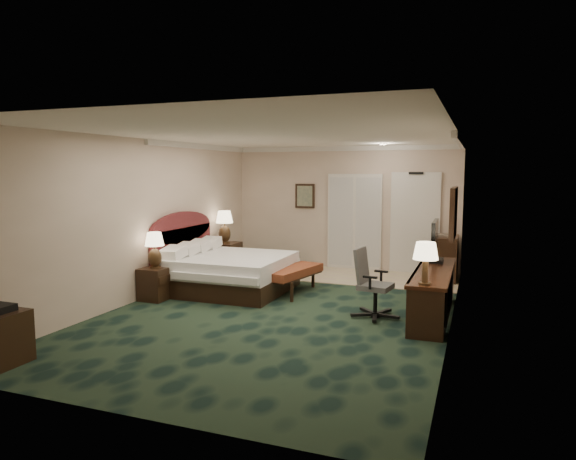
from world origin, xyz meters
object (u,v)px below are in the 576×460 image
at_px(desk_chair, 376,283).
at_px(minibar, 445,258).
at_px(bed_bench, 293,280).
at_px(nightstand_near, 156,284).
at_px(bed, 230,273).
at_px(tv, 435,241).
at_px(lamp_far, 225,227).
at_px(desk, 433,293).
at_px(lamp_near, 155,250).
at_px(nightstand_far, 226,258).

relative_size(desk_chair, minibar, 1.16).
height_order(bed_bench, minibar, minibar).
bearing_deg(nightstand_near, bed, 49.30).
bearing_deg(desk_chair, tv, 63.63).
xyz_separation_m(lamp_far, desk, (4.46, -1.90, -0.63)).
bearing_deg(bed, desk, -6.97).
height_order(desk, minibar, minibar).
bearing_deg(minibar, lamp_near, -143.28).
bearing_deg(lamp_far, nightstand_near, -90.46).
relative_size(tv, minibar, 0.97).
xyz_separation_m(lamp_near, minibar, (4.48, 3.34, -0.40)).
relative_size(bed, lamp_far, 2.98).
bearing_deg(desk_chair, lamp_far, 157.08).
bearing_deg(bed, minibar, 32.67).
height_order(bed, bed_bench, bed).
bearing_deg(nightstand_near, lamp_near, -57.54).
xyz_separation_m(nightstand_far, tv, (4.39, -1.21, 0.72)).
height_order(bed, desk_chair, desk_chair).
bearing_deg(bed_bench, bed, -157.69).
distance_m(nightstand_far, desk, 4.83).
relative_size(nightstand_far, bed_bench, 0.47).
xyz_separation_m(desk, tv, (-0.05, 0.70, 0.69)).
bearing_deg(lamp_far, bed_bench, -31.98).
xyz_separation_m(lamp_near, desk, (4.48, 0.59, -0.49)).
height_order(lamp_far, tv, tv).
bearing_deg(nightstand_near, bed_bench, 31.21).
height_order(nightstand_near, tv, tv).
height_order(nightstand_far, desk_chair, desk_chair).
bearing_deg(desk, desk_chair, -155.75).
distance_m(bed, nightstand_near, 1.35).
distance_m(nightstand_far, lamp_far, 0.66).
bearing_deg(bed, nightstand_near, -130.70).
bearing_deg(bed_bench, desk_chair, -18.91).
bearing_deg(lamp_far, minibar, 10.79).
bearing_deg(nightstand_far, bed, -60.21).
xyz_separation_m(bed_bench, desk_chair, (1.66, -1.00, 0.28)).
bearing_deg(nightstand_near, nightstand_far, 89.10).
height_order(bed, desk, desk).
distance_m(lamp_far, minibar, 4.57).
relative_size(bed_bench, tv, 1.59).
xyz_separation_m(bed_bench, desk, (2.45, -0.64, 0.12)).
bearing_deg(desk_chair, minibar, 84.33).
relative_size(lamp_near, desk_chair, 0.59).
bearing_deg(bed, desk_chair, -15.85).
relative_size(bed, tv, 2.37).
bearing_deg(bed, bed_bench, 10.11).
height_order(lamp_near, tv, tv).
height_order(nightstand_far, tv, tv).
xyz_separation_m(nightstand_far, lamp_far, (-0.02, -0.01, 0.66)).
relative_size(tv, desk_chair, 0.84).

